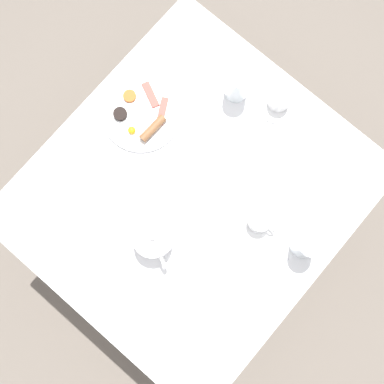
{
  "coord_description": "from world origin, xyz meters",
  "views": [
    {
      "loc": [
        -0.15,
        0.17,
        2.22
      ],
      "look_at": [
        0.0,
        0.0,
        0.72
      ],
      "focal_mm": 42.0,
      "sensor_mm": 36.0,
      "label": 1
    }
  ],
  "objects_px": {
    "knife_by_plate": "(268,278)",
    "fork_spare": "(279,163)",
    "breakfast_plate": "(142,115)",
    "water_glass_tall": "(238,85)",
    "spoon_for_tea": "(200,298)",
    "napkin_folded": "(214,163)",
    "water_glass_short": "(306,245)",
    "teapot_near": "(154,239)",
    "teacup_with_saucer_left": "(259,221)",
    "fork_by_plate": "(82,155)",
    "teacup_with_saucer_right": "(279,100)"
  },
  "relations": [
    {
      "from": "knife_by_plate",
      "to": "fork_spare",
      "type": "relative_size",
      "value": 1.07
    },
    {
      "from": "breakfast_plate",
      "to": "water_glass_tall",
      "type": "height_order",
      "value": "water_glass_tall"
    },
    {
      "from": "breakfast_plate",
      "to": "spoon_for_tea",
      "type": "distance_m",
      "value": 0.66
    },
    {
      "from": "napkin_folded",
      "to": "water_glass_short",
      "type": "bearing_deg",
      "value": 176.36
    },
    {
      "from": "teapot_near",
      "to": "water_glass_tall",
      "type": "distance_m",
      "value": 0.59
    },
    {
      "from": "knife_by_plate",
      "to": "water_glass_short",
      "type": "bearing_deg",
      "value": -96.19
    },
    {
      "from": "teacup_with_saucer_left",
      "to": "fork_by_plate",
      "type": "xyz_separation_m",
      "value": [
        0.61,
        0.22,
        -0.03
      ]
    },
    {
      "from": "breakfast_plate",
      "to": "teapot_near",
      "type": "relative_size",
      "value": 1.42
    },
    {
      "from": "teapot_near",
      "to": "fork_spare",
      "type": "relative_size",
      "value": 1.1
    },
    {
      "from": "breakfast_plate",
      "to": "knife_by_plate",
      "type": "relative_size",
      "value": 1.47
    },
    {
      "from": "water_glass_tall",
      "to": "napkin_folded",
      "type": "relative_size",
      "value": 0.83
    },
    {
      "from": "teapot_near",
      "to": "spoon_for_tea",
      "type": "xyz_separation_m",
      "value": [
        -0.24,
        0.05,
        -0.05
      ]
    },
    {
      "from": "fork_spare",
      "to": "teapot_near",
      "type": "bearing_deg",
      "value": 72.53
    },
    {
      "from": "teapot_near",
      "to": "fork_spare",
      "type": "distance_m",
      "value": 0.5
    },
    {
      "from": "napkin_folded",
      "to": "fork_by_plate",
      "type": "relative_size",
      "value": 1.01
    },
    {
      "from": "spoon_for_tea",
      "to": "napkin_folded",
      "type": "bearing_deg",
      "value": -55.73
    },
    {
      "from": "teacup_with_saucer_left",
      "to": "napkin_folded",
      "type": "xyz_separation_m",
      "value": [
        0.25,
        -0.06,
        -0.02
      ]
    },
    {
      "from": "teapot_near",
      "to": "fork_spare",
      "type": "height_order",
      "value": "teapot_near"
    },
    {
      "from": "teacup_with_saucer_left",
      "to": "knife_by_plate",
      "type": "relative_size",
      "value": 0.81
    },
    {
      "from": "napkin_folded",
      "to": "spoon_for_tea",
      "type": "height_order",
      "value": "napkin_folded"
    },
    {
      "from": "teacup_with_saucer_left",
      "to": "fork_by_plate",
      "type": "height_order",
      "value": "teacup_with_saucer_left"
    },
    {
      "from": "teapot_near",
      "to": "water_glass_short",
      "type": "xyz_separation_m",
      "value": [
        -0.39,
        -0.31,
        0.02
      ]
    },
    {
      "from": "water_glass_tall",
      "to": "fork_spare",
      "type": "xyz_separation_m",
      "value": [
        -0.28,
        0.1,
        -0.07
      ]
    },
    {
      "from": "knife_by_plate",
      "to": "breakfast_plate",
      "type": "bearing_deg",
      "value": -12.13
    },
    {
      "from": "teacup_with_saucer_right",
      "to": "spoon_for_tea",
      "type": "distance_m",
      "value": 0.73
    },
    {
      "from": "teapot_near",
      "to": "teacup_with_saucer_left",
      "type": "height_order",
      "value": "teapot_near"
    },
    {
      "from": "water_glass_tall",
      "to": "water_glass_short",
      "type": "xyz_separation_m",
      "value": [
        -0.51,
        0.27,
        -0.0
      ]
    },
    {
      "from": "water_glass_short",
      "to": "spoon_for_tea",
      "type": "xyz_separation_m",
      "value": [
        0.15,
        0.35,
        -0.07
      ]
    },
    {
      "from": "breakfast_plate",
      "to": "fork_by_plate",
      "type": "height_order",
      "value": "breakfast_plate"
    },
    {
      "from": "napkin_folded",
      "to": "spoon_for_tea",
      "type": "relative_size",
      "value": 1.28
    },
    {
      "from": "fork_by_plate",
      "to": "knife_by_plate",
      "type": "relative_size",
      "value": 0.89
    },
    {
      "from": "teacup_with_saucer_left",
      "to": "water_glass_short",
      "type": "height_order",
      "value": "water_glass_short"
    },
    {
      "from": "water_glass_tall",
      "to": "knife_by_plate",
      "type": "relative_size",
      "value": 0.74
    },
    {
      "from": "breakfast_plate",
      "to": "spoon_for_tea",
      "type": "relative_size",
      "value": 2.09
    },
    {
      "from": "water_glass_short",
      "to": "fork_by_plate",
      "type": "xyz_separation_m",
      "value": [
        0.77,
        0.25,
        -0.07
      ]
    },
    {
      "from": "teapot_near",
      "to": "napkin_folded",
      "type": "xyz_separation_m",
      "value": [
        0.02,
        -0.33,
        -0.04
      ]
    },
    {
      "from": "water_glass_short",
      "to": "teapot_near",
      "type": "bearing_deg",
      "value": 38.32
    },
    {
      "from": "fork_spare",
      "to": "napkin_folded",
      "type": "bearing_deg",
      "value": 40.64
    },
    {
      "from": "spoon_for_tea",
      "to": "water_glass_short",
      "type": "bearing_deg",
      "value": -112.58
    },
    {
      "from": "water_glass_short",
      "to": "fork_spare",
      "type": "distance_m",
      "value": 0.3
    },
    {
      "from": "teapot_near",
      "to": "napkin_folded",
      "type": "distance_m",
      "value": 0.33
    },
    {
      "from": "teapot_near",
      "to": "breakfast_plate",
      "type": "bearing_deg",
      "value": -16.41
    },
    {
      "from": "napkin_folded",
      "to": "breakfast_plate",
      "type": "bearing_deg",
      "value": 6.51
    },
    {
      "from": "water_glass_short",
      "to": "teacup_with_saucer_left",
      "type": "bearing_deg",
      "value": 11.35
    },
    {
      "from": "napkin_folded",
      "to": "fork_by_plate",
      "type": "distance_m",
      "value": 0.46
    },
    {
      "from": "spoon_for_tea",
      "to": "teapot_near",
      "type": "bearing_deg",
      "value": -11.56
    },
    {
      "from": "breakfast_plate",
      "to": "water_glass_short",
      "type": "bearing_deg",
      "value": -179.3
    },
    {
      "from": "water_glass_tall",
      "to": "water_glass_short",
      "type": "relative_size",
      "value": 1.02
    },
    {
      "from": "teacup_with_saucer_right",
      "to": "knife_by_plate",
      "type": "relative_size",
      "value": 0.81
    },
    {
      "from": "teacup_with_saucer_left",
      "to": "fork_spare",
      "type": "height_order",
      "value": "teacup_with_saucer_left"
    }
  ]
}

